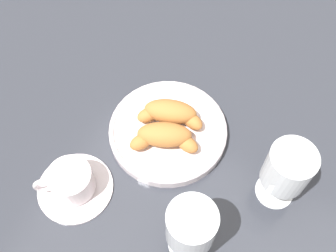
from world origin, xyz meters
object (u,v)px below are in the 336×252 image
Objects in this scene: coffee_cup_near at (72,183)px; juice_glass_right at (287,170)px; pastry_plate at (168,131)px; juice_glass_left at (191,227)px; croissant_small at (164,137)px; croissant_large at (171,112)px.

juice_glass_right is at bearing -151.57° from coffee_cup_near.
juice_glass_left is (-0.13, 0.17, 0.08)m from pastry_plate.
juice_glass_right reaches higher than coffee_cup_near.
pastry_plate is at bearing -116.66° from coffee_cup_near.
coffee_cup_near is at bearing 56.70° from croissant_small.
juice_glass_right is at bearing 177.32° from pastry_plate.
juice_glass_left is at bearing 128.35° from pastry_plate.
croissant_large is at bearing -53.95° from juice_glass_left.
croissant_large is 0.95× the size of coffee_cup_near.
pastry_plate is 1.62× the size of juice_glass_right.
croissant_small is 0.88× the size of juice_glass_left.
coffee_cup_near is 0.97× the size of juice_glass_right.
juice_glass_left and juice_glass_right have the same top height.
pastry_plate is at bearing -73.17° from croissant_small.
croissant_large is 0.22m from coffee_cup_near.
pastry_plate is at bearing -2.68° from juice_glass_right.
croissant_large is 1.05× the size of croissant_small.
juice_glass_right is (-0.09, -0.16, -0.00)m from juice_glass_left.
coffee_cup_near is 0.23m from juice_glass_left.
juice_glass_right is at bearing 171.63° from croissant_large.
coffee_cup_near is at bearing 63.34° from pastry_plate.
coffee_cup_near is (0.08, 0.20, -0.02)m from croissant_large.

